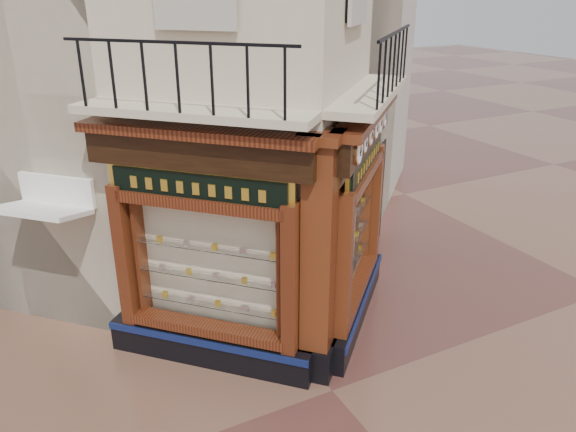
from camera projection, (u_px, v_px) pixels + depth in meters
ground at (332, 391)px, 8.68m from camera, size 80.00×80.00×0.00m
neighbour_left at (45, 0)px, 12.62m from camera, size 11.31×11.31×11.00m
shopfront_left at (205, 255)px, 8.62m from camera, size 2.86×2.86×3.98m
shopfront_right at (357, 222)px, 9.81m from camera, size 2.86×2.86×3.98m
corner_pilaster at (319, 266)px, 8.35m from camera, size 0.85×0.85×3.98m
balcony at (288, 102)px, 8.29m from camera, size 5.94×2.97×1.03m
clock_a at (358, 151)px, 7.99m from camera, size 0.32×0.32×0.41m
clock_b at (364, 143)px, 8.40m from camera, size 0.25×0.25×0.31m
clock_c at (370, 135)px, 8.82m from camera, size 0.27×0.27×0.33m
clock_d at (376, 128)px, 9.30m from camera, size 0.31×0.31×0.39m
clock_e at (380, 122)px, 9.67m from camera, size 0.32×0.32×0.41m
clock_f at (384, 116)px, 10.11m from camera, size 0.31×0.31×0.39m
awning at (64, 340)px, 9.92m from camera, size 1.61×1.61×0.25m
signboard_left at (198, 187)px, 8.12m from camera, size 2.13×2.13×0.57m
signboard_right at (365, 161)px, 9.36m from camera, size 1.98×1.98×0.53m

